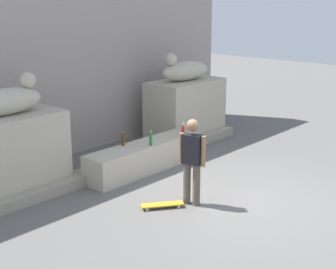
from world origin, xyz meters
TOP-DOWN VIEW (x-y plane):
  - ground_plane at (0.00, 0.00)m, footprint 40.00×40.00m
  - facade_wall at (0.00, 5.11)m, footprint 10.81×0.60m
  - pedestal_left at (-2.73, 3.65)m, footprint 2.18×1.18m
  - pedestal_right at (2.73, 3.65)m, footprint 2.18×1.18m
  - statue_reclining_left at (-2.69, 3.65)m, footprint 1.60×0.57m
  - statue_reclining_right at (2.69, 3.66)m, footprint 1.65×0.71m
  - ledge_block at (0.00, 2.60)m, footprint 3.04×0.69m
  - skater at (-0.77, 0.59)m, footprint 0.28×0.53m
  - skateboard at (-1.27, 0.89)m, footprint 0.77×0.63m
  - bottle_red at (1.10, 2.36)m, footprint 0.07×0.07m
  - bottle_green at (0.02, 2.40)m, footprint 0.07×0.07m
  - bottle_brown at (-0.41, 2.84)m, footprint 0.07×0.07m
  - bottle_clear at (1.38, 2.61)m, footprint 0.08×0.08m
  - stair_step at (0.00, 3.04)m, footprint 7.64×0.50m

SIDE VIEW (x-z plane):
  - ground_plane at x=0.00m, z-range 0.00..0.00m
  - skateboard at x=-1.27m, z-range 0.02..0.10m
  - stair_step at x=0.00m, z-range 0.00..0.23m
  - ledge_block at x=0.00m, z-range 0.00..0.64m
  - bottle_red at x=1.10m, z-range 0.61..0.89m
  - bottle_clear at x=1.38m, z-range 0.61..0.90m
  - bottle_brown at x=-0.41m, z-range 0.61..0.93m
  - bottle_green at x=0.02m, z-range 0.61..0.94m
  - pedestal_left at x=-2.73m, z-range 0.00..1.62m
  - pedestal_right at x=2.73m, z-range 0.00..1.62m
  - skater at x=-0.77m, z-range 0.09..1.76m
  - statue_reclining_left at x=-2.69m, z-range 1.51..2.29m
  - statue_reclining_right at x=2.69m, z-range 1.51..2.29m
  - facade_wall at x=0.00m, z-range 0.00..5.40m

